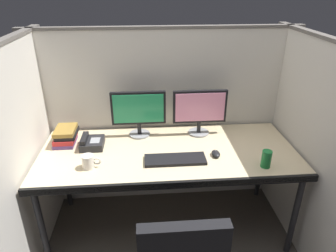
{
  "coord_description": "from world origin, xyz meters",
  "views": [
    {
      "loc": [
        -0.16,
        -1.63,
        1.89
      ],
      "look_at": [
        0.0,
        0.35,
        0.92
      ],
      "focal_mm": 32.17,
      "sensor_mm": 36.0,
      "label": 1
    }
  ],
  "objects_px": {
    "book_stack": "(66,136)",
    "soda_can": "(266,159)",
    "desk_phone": "(92,143)",
    "computer_mouse": "(216,154)",
    "monitor_right": "(200,109)",
    "coffee_mug": "(89,162)",
    "keyboard_main": "(175,160)",
    "desk": "(169,157)",
    "monitor_left": "(139,111)"
  },
  "relations": [
    {
      "from": "book_stack",
      "to": "soda_can",
      "type": "height_order",
      "value": "book_stack"
    },
    {
      "from": "desk_phone",
      "to": "computer_mouse",
      "type": "bearing_deg",
      "value": -12.76
    },
    {
      "from": "monitor_right",
      "to": "soda_can",
      "type": "height_order",
      "value": "monitor_right"
    },
    {
      "from": "soda_can",
      "to": "coffee_mug",
      "type": "bearing_deg",
      "value": 175.91
    },
    {
      "from": "desk_phone",
      "to": "keyboard_main",
      "type": "bearing_deg",
      "value": -22.29
    },
    {
      "from": "monitor_right",
      "to": "book_stack",
      "type": "xyz_separation_m",
      "value": [
        -1.05,
        -0.08,
        -0.15
      ]
    },
    {
      "from": "desk",
      "to": "desk_phone",
      "type": "xyz_separation_m",
      "value": [
        -0.58,
        0.12,
        0.08
      ]
    },
    {
      "from": "monitor_right",
      "to": "desk_phone",
      "type": "bearing_deg",
      "value": -169.9
    },
    {
      "from": "keyboard_main",
      "to": "monitor_right",
      "type": "bearing_deg",
      "value": 59.63
    },
    {
      "from": "computer_mouse",
      "to": "book_stack",
      "type": "bearing_deg",
      "value": 165.78
    },
    {
      "from": "computer_mouse",
      "to": "coffee_mug",
      "type": "distance_m",
      "value": 0.9
    },
    {
      "from": "monitor_right",
      "to": "desk_phone",
      "type": "height_order",
      "value": "monitor_right"
    },
    {
      "from": "monitor_right",
      "to": "book_stack",
      "type": "height_order",
      "value": "monitor_right"
    },
    {
      "from": "coffee_mug",
      "to": "desk_phone",
      "type": "distance_m",
      "value": 0.29
    },
    {
      "from": "computer_mouse",
      "to": "book_stack",
      "type": "relative_size",
      "value": 0.43
    },
    {
      "from": "keyboard_main",
      "to": "coffee_mug",
      "type": "relative_size",
      "value": 3.41
    },
    {
      "from": "monitor_left",
      "to": "monitor_right",
      "type": "bearing_deg",
      "value": -1.13
    },
    {
      "from": "soda_can",
      "to": "monitor_left",
      "type": "bearing_deg",
      "value": 148.07
    },
    {
      "from": "computer_mouse",
      "to": "coffee_mug",
      "type": "height_order",
      "value": "coffee_mug"
    },
    {
      "from": "coffee_mug",
      "to": "desk_phone",
      "type": "relative_size",
      "value": 0.66
    },
    {
      "from": "desk",
      "to": "keyboard_main",
      "type": "distance_m",
      "value": 0.15
    },
    {
      "from": "soda_can",
      "to": "computer_mouse",
      "type": "bearing_deg",
      "value": 151.58
    },
    {
      "from": "computer_mouse",
      "to": "soda_can",
      "type": "xyz_separation_m",
      "value": [
        0.31,
        -0.17,
        0.04
      ]
    },
    {
      "from": "desk",
      "to": "desk_phone",
      "type": "relative_size",
      "value": 10.0
    },
    {
      "from": "book_stack",
      "to": "soda_can",
      "type": "bearing_deg",
      "value": -17.49
    },
    {
      "from": "soda_can",
      "to": "desk_phone",
      "type": "distance_m",
      "value": 1.28
    },
    {
      "from": "monitor_right",
      "to": "coffee_mug",
      "type": "xyz_separation_m",
      "value": [
        -0.83,
        -0.44,
        -0.17
      ]
    },
    {
      "from": "coffee_mug",
      "to": "monitor_left",
      "type": "bearing_deg",
      "value": 52.79
    },
    {
      "from": "keyboard_main",
      "to": "book_stack",
      "type": "bearing_deg",
      "value": 158.15
    },
    {
      "from": "monitor_left",
      "to": "soda_can",
      "type": "relative_size",
      "value": 3.52
    },
    {
      "from": "monitor_right",
      "to": "keyboard_main",
      "type": "xyz_separation_m",
      "value": [
        -0.24,
        -0.4,
        -0.2
      ]
    },
    {
      "from": "monitor_left",
      "to": "desk_phone",
      "type": "bearing_deg",
      "value": -156.08
    },
    {
      "from": "computer_mouse",
      "to": "coffee_mug",
      "type": "bearing_deg",
      "value": -174.89
    },
    {
      "from": "monitor_right",
      "to": "desk_phone",
      "type": "xyz_separation_m",
      "value": [
        -0.85,
        -0.15,
        -0.18
      ]
    },
    {
      "from": "keyboard_main",
      "to": "book_stack",
      "type": "relative_size",
      "value": 1.91
    },
    {
      "from": "desk",
      "to": "computer_mouse",
      "type": "bearing_deg",
      "value": -14.67
    },
    {
      "from": "monitor_left",
      "to": "computer_mouse",
      "type": "distance_m",
      "value": 0.69
    },
    {
      "from": "book_stack",
      "to": "monitor_right",
      "type": "bearing_deg",
      "value": 4.08
    },
    {
      "from": "desk_phone",
      "to": "desk",
      "type": "bearing_deg",
      "value": -11.65
    },
    {
      "from": "desk",
      "to": "soda_can",
      "type": "xyz_separation_m",
      "value": [
        0.64,
        -0.25,
        0.11
      ]
    },
    {
      "from": "desk",
      "to": "computer_mouse",
      "type": "height_order",
      "value": "computer_mouse"
    },
    {
      "from": "monitor_right",
      "to": "computer_mouse",
      "type": "bearing_deg",
      "value": -79.96
    },
    {
      "from": "keyboard_main",
      "to": "coffee_mug",
      "type": "height_order",
      "value": "coffee_mug"
    },
    {
      "from": "computer_mouse",
      "to": "desk_phone",
      "type": "relative_size",
      "value": 0.51
    },
    {
      "from": "desk_phone",
      "to": "coffee_mug",
      "type": "bearing_deg",
      "value": -85.36
    },
    {
      "from": "soda_can",
      "to": "desk_phone",
      "type": "height_order",
      "value": "soda_can"
    },
    {
      "from": "coffee_mug",
      "to": "desk",
      "type": "bearing_deg",
      "value": 16.76
    },
    {
      "from": "monitor_left",
      "to": "monitor_right",
      "type": "xyz_separation_m",
      "value": [
        0.49,
        -0.01,
        0.0
      ]
    },
    {
      "from": "keyboard_main",
      "to": "soda_can",
      "type": "bearing_deg",
      "value": -11.26
    },
    {
      "from": "desk",
      "to": "keyboard_main",
      "type": "bearing_deg",
      "value": -75.14
    }
  ]
}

